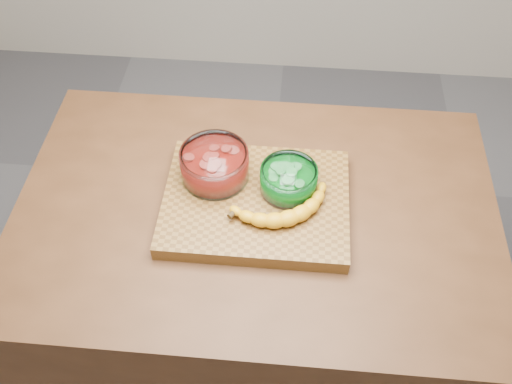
{
  "coord_description": "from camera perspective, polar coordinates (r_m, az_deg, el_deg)",
  "views": [
    {
      "loc": [
        0.08,
        -0.88,
        2.01
      ],
      "look_at": [
        0.0,
        0.0,
        0.96
      ],
      "focal_mm": 40.0,
      "sensor_mm": 36.0,
      "label": 1
    }
  ],
  "objects": [
    {
      "name": "bowl_red",
      "position": [
        1.4,
        -4.16,
        2.71
      ],
      "size": [
        0.17,
        0.17,
        0.08
      ],
      "color": "white",
      "rests_on": "cutting_board"
    },
    {
      "name": "cutting_board",
      "position": [
        1.4,
        -0.0,
        -1.05
      ],
      "size": [
        0.45,
        0.35,
        0.04
      ],
      "primitive_type": "cube",
      "color": "brown",
      "rests_on": "counter"
    },
    {
      "name": "counter",
      "position": [
        1.79,
        -0.0,
        -10.57
      ],
      "size": [
        1.2,
        0.8,
        0.9
      ],
      "primitive_type": "cube",
      "color": "#4B2B16",
      "rests_on": "ground"
    },
    {
      "name": "banana",
      "position": [
        1.35,
        2.32,
        -1.08
      ],
      "size": [
        0.26,
        0.17,
        0.04
      ],
      "primitive_type": null,
      "color": "orange",
      "rests_on": "cutting_board"
    },
    {
      "name": "ground",
      "position": [
        2.19,
        -0.0,
        -16.37
      ],
      "size": [
        3.5,
        3.5,
        0.0
      ],
      "primitive_type": "plane",
      "color": "slate",
      "rests_on": "ground"
    },
    {
      "name": "bowl_green",
      "position": [
        1.38,
        3.28,
        1.25
      ],
      "size": [
        0.14,
        0.14,
        0.07
      ],
      "color": "white",
      "rests_on": "cutting_board"
    }
  ]
}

